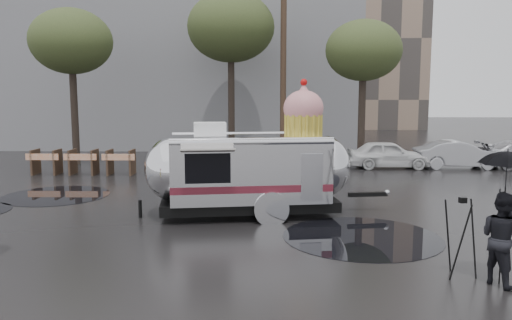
{
  "coord_description": "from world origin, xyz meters",
  "views": [
    {
      "loc": [
        1.79,
        -9.52,
        3.2
      ],
      "look_at": [
        1.48,
        3.51,
        1.47
      ],
      "focal_mm": 35.0,
      "sensor_mm": 36.0,
      "label": 1
    }
  ],
  "objects": [
    {
      "name": "ground",
      "position": [
        0.0,
        0.0,
        0.0
      ],
      "size": [
        120.0,
        120.0,
        0.0
      ],
      "primitive_type": "plane",
      "color": "black",
      "rests_on": "ground"
    },
    {
      "name": "tripod",
      "position": [
        5.17,
        -0.98,
        0.83
      ],
      "size": [
        0.56,
        0.59,
        1.43
      ],
      "rotation": [
        0.0,
        0.0,
        0.16
      ],
      "color": "black",
      "rests_on": "ground"
    },
    {
      "name": "tree_right",
      "position": [
        6.0,
        13.0,
        5.06
      ],
      "size": [
        3.36,
        3.36,
        6.42
      ],
      "color": "#382D26",
      "rests_on": "ground"
    },
    {
      "name": "utility_pole",
      "position": [
        2.5,
        14.0,
        4.62
      ],
      "size": [
        1.6,
        0.28,
        9.0
      ],
      "color": "#473323",
      "rests_on": "ground"
    },
    {
      "name": "parked_cars",
      "position": [
        11.78,
        12.0,
        0.72
      ],
      "size": [
        13.2,
        1.9,
        1.5
      ],
      "color": "silver",
      "rests_on": "ground"
    },
    {
      "name": "airstream_trailer",
      "position": [
        1.36,
        3.52,
        1.29
      ],
      "size": [
        6.75,
        3.19,
        3.67
      ],
      "rotation": [
        0.0,
        0.0,
        0.15
      ],
      "color": "silver",
      "rests_on": "ground"
    },
    {
      "name": "puddles",
      "position": [
        -1.49,
        3.02,
        0.01
      ],
      "size": [
        13.31,
        11.04,
        0.01
      ],
      "color": "black",
      "rests_on": "ground"
    },
    {
      "name": "tree_left",
      "position": [
        -7.0,
        13.0,
        5.48
      ],
      "size": [
        3.64,
        3.64,
        6.95
      ],
      "color": "#382D26",
      "rests_on": "ground"
    },
    {
      "name": "person_right",
      "position": [
        5.73,
        -1.31,
        0.79
      ],
      "size": [
        0.71,
        0.87,
        1.59
      ],
      "primitive_type": "imported",
      "rotation": [
        0.0,
        0.0,
        2.01
      ],
      "color": "black",
      "rests_on": "ground"
    },
    {
      "name": "umbrella_black",
      "position": [
        5.73,
        -1.31,
        1.92
      ],
      "size": [
        1.1,
        1.1,
        2.3
      ],
      "color": "black",
      "rests_on": "ground"
    },
    {
      "name": "grey_building",
      "position": [
        -4.0,
        24.0,
        6.5
      ],
      "size": [
        22.0,
        12.0,
        13.0
      ],
      "primitive_type": "cube",
      "color": "slate",
      "rests_on": "ground"
    },
    {
      "name": "barricade_row",
      "position": [
        -5.55,
        9.96,
        0.52
      ],
      "size": [
        4.3,
        0.8,
        1.0
      ],
      "color": "#473323",
      "rests_on": "ground"
    },
    {
      "name": "tree_mid",
      "position": [
        0.0,
        15.0,
        6.34
      ],
      "size": [
        4.2,
        4.2,
        8.03
      ],
      "color": "#382D26",
      "rests_on": "ground"
    }
  ]
}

